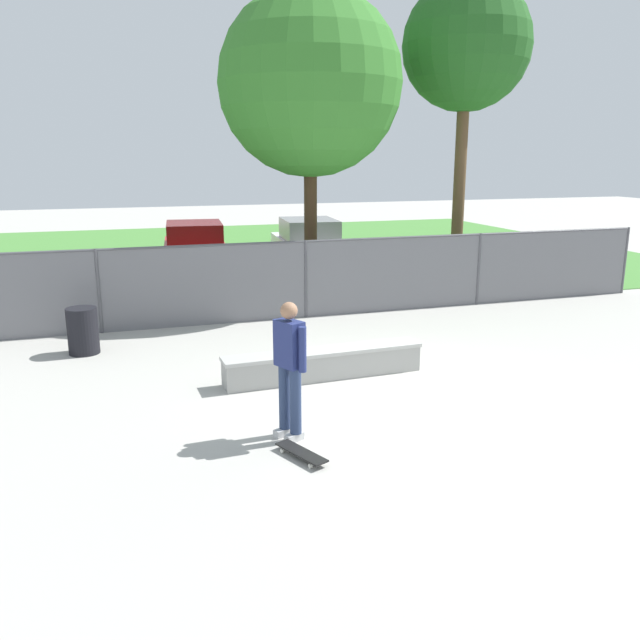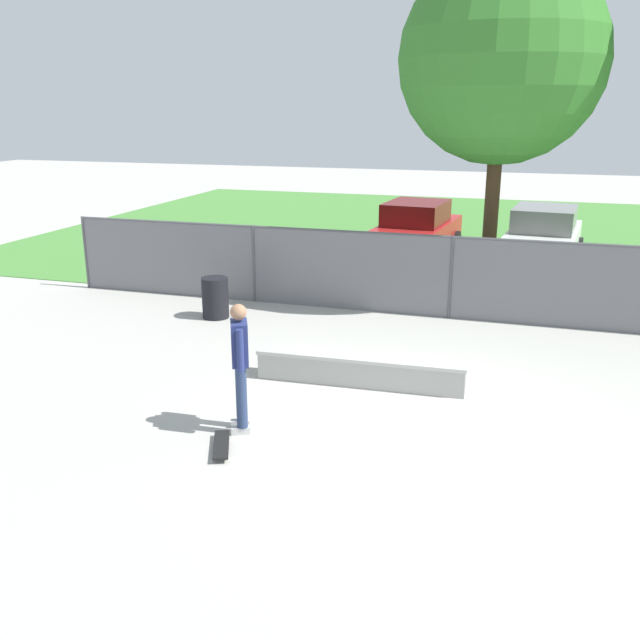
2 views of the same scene
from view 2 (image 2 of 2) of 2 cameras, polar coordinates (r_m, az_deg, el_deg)
The scene contains 10 objects.
ground_plane at distance 10.41m, azimuth 7.07°, elevation -7.50°, with size 80.00×80.00×0.00m, color #ADAAA3.
grass_strip at distance 25.05m, azimuth 13.40°, elevation 6.79°, with size 29.74×20.00×0.02m, color #478438.
concrete_ledge at distance 11.27m, azimuth 3.31°, elevation -4.07°, with size 3.40×0.61×0.49m.
skateboarder at distance 9.46m, azimuth -6.57°, elevation -3.44°, with size 0.40×0.55×1.82m.
skateboard at distance 9.34m, azimuth -8.09°, elevation -10.08°, with size 0.50×0.81×0.09m.
chainlink_fence at distance 14.80m, azimuth 10.68°, elevation 3.75°, with size 17.81×0.07×1.76m.
tree_near_left at distance 16.04m, azimuth 14.70°, elevation 19.92°, with size 4.37×4.37×7.44m.
car_red at distance 20.81m, azimuth 7.91°, elevation 7.37°, with size 2.33×4.36×1.66m.
car_white at distance 20.52m, azimuth 17.82°, elevation 6.57°, with size 2.33×4.36×1.66m.
trash_bin at distance 14.87m, azimuth -8.58°, elevation 1.82°, with size 0.56×0.56×0.87m, color black.
Camera 2 is at (1.55, -9.34, 4.32)m, focal length 39.07 mm.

